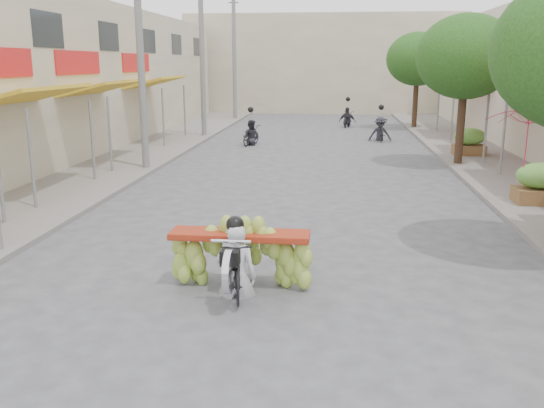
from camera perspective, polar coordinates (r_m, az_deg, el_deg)
The scene contains 17 objects.
ground at distance 7.82m, azimuth -1.84°, elevation -13.53°, with size 120.00×120.00×0.00m, color #56565B.
sidewalk_left at distance 23.56m, azimuth -13.77°, elevation 4.79°, with size 4.00×60.00×0.12m, color gray.
sidewalk_right at distance 22.96m, azimuth 21.34°, elevation 4.01°, with size 4.00×60.00×0.12m, color gray.
far_building at distance 44.89m, azimuth 5.07°, elevation 13.64°, with size 20.00×6.00×7.00m, color #C0B497.
utility_pole_mid at distance 19.93m, azimuth -12.94°, elevation 14.72°, with size 0.60×0.24×8.00m.
utility_pole_far at distance 28.60m, azimuth -6.95°, elevation 14.58°, with size 0.60×0.24×8.00m.
utility_pole_back at distance 37.43m, azimuth -3.76°, elevation 14.45°, with size 0.60×0.24×8.00m.
street_tree_mid at distance 21.34m, azimuth 18.66°, elevation 13.63°, with size 3.40×3.40×5.25m.
street_tree_far at distance 33.17m, azimuth 14.24°, elevation 13.73°, with size 3.40×3.40×5.25m.
produce_crate_mid at distance 16.02m, azimuth 25.06°, elevation 2.15°, with size 1.20×0.88×1.16m.
produce_crate_far at distance 23.64m, azimuth 18.98°, elevation 6.07°, with size 1.20×0.88×1.16m.
banana_motorbike at distance 9.18m, azimuth -3.42°, elevation -4.35°, with size 2.26×1.83×2.21m.
market_umbrella at distance 15.58m, azimuth 24.35°, elevation 8.86°, with size 2.73×2.73×1.95m.
pedestrian at distance 24.16m, azimuth 18.70°, elevation 6.85°, with size 0.97×0.89×1.70m.
bg_motorbike_a at distance 25.90m, azimuth -2.11°, elevation 7.52°, with size 0.95×1.62×1.95m.
bg_motorbike_b at distance 27.73m, azimuth 10.70°, elevation 7.84°, with size 1.07×1.92×1.95m.
bg_motorbike_c at distance 33.62m, azimuth 7.49°, elevation 8.96°, with size 1.06×1.61×1.95m.
Camera 1 is at (0.99, -6.88, 3.59)m, focal length 38.00 mm.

